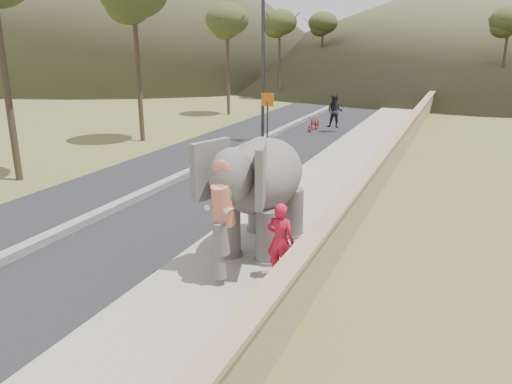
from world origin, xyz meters
TOP-DOWN VIEW (x-y plane):
  - ground at (0.00, 0.00)m, footprint 160.00×160.00m
  - road at (-5.00, 10.00)m, footprint 7.00×120.00m
  - median at (-5.00, 10.00)m, footprint 0.35×120.00m
  - walkway at (0.00, 10.00)m, footprint 3.00×120.00m
  - parapet at (1.65, 10.00)m, footprint 0.30×120.00m
  - lamppost at (-4.69, 17.12)m, footprint 1.76×0.36m
  - signboard at (-4.50, 16.48)m, footprint 0.60×0.08m
  - hill_far at (5.00, 70.00)m, footprint 80.00×80.00m
  - elephant_and_man at (0.02, 4.72)m, footprint 2.16×3.64m
  - motorcyclist at (-2.86, 20.79)m, footprint 1.87×1.66m
  - trees at (1.18, 27.37)m, footprint 46.75×41.91m

SIDE VIEW (x-z plane):
  - ground at x=0.00m, z-range 0.00..0.00m
  - road at x=-5.00m, z-range 0.00..0.03m
  - walkway at x=0.00m, z-range 0.00..0.15m
  - median at x=-5.00m, z-range 0.00..0.22m
  - parapet at x=1.65m, z-range 0.00..1.10m
  - motorcyclist at x=-2.86m, z-range -0.19..1.83m
  - elephant_and_man at x=0.02m, z-range 0.14..2.77m
  - signboard at x=-4.50m, z-range 0.44..2.84m
  - trees at x=1.18m, z-range -0.56..8.08m
  - lamppost at x=-4.69m, z-range 0.87..8.87m
  - hill_far at x=5.00m, z-range 0.00..14.00m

